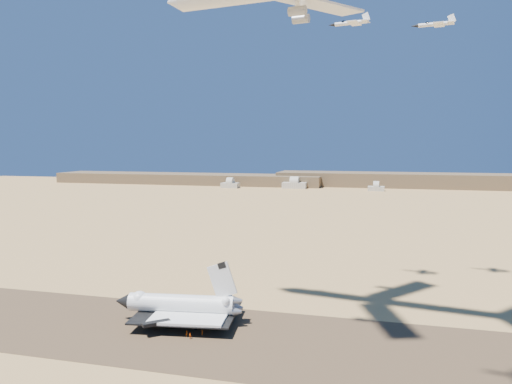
% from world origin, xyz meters
% --- Properties ---
extents(ground, '(1200.00, 1200.00, 0.00)m').
position_xyz_m(ground, '(0.00, 0.00, 0.00)').
color(ground, tan).
rests_on(ground, ground).
extents(runway, '(600.00, 50.00, 0.06)m').
position_xyz_m(runway, '(0.00, 0.00, 0.03)').
color(runway, brown).
rests_on(runway, ground).
extents(ridgeline, '(960.00, 90.00, 18.00)m').
position_xyz_m(ridgeline, '(65.32, 527.31, 7.63)').
color(ridgeline, brown).
rests_on(ridgeline, ground).
extents(hangars, '(200.50, 29.50, 30.00)m').
position_xyz_m(hangars, '(-64.00, 478.43, 4.83)').
color(hangars, beige).
rests_on(hangars, ground).
extents(shuttle, '(40.23, 27.98, 19.76)m').
position_xyz_m(shuttle, '(-8.40, 7.99, 5.31)').
color(shuttle, white).
rests_on(shuttle, runway).
extents(crew_a, '(0.44, 0.64, 1.71)m').
position_xyz_m(crew_a, '(1.98, -0.39, 0.91)').
color(crew_a, '#D5530C').
rests_on(crew_a, runway).
extents(crew_b, '(0.84, 1.03, 1.84)m').
position_xyz_m(crew_b, '(-1.97, -2.26, 0.98)').
color(crew_b, '#D5530C').
rests_on(crew_b, runway).
extents(crew_c, '(1.15, 1.08, 1.78)m').
position_xyz_m(crew_c, '(-0.46, -3.51, 0.95)').
color(crew_c, '#D5530C').
rests_on(crew_c, runway).
extents(chase_jet_c, '(15.52, 8.81, 3.91)m').
position_xyz_m(chase_jet_c, '(38.07, 59.67, 99.48)').
color(chase_jet_c, white).
extents(chase_jet_d, '(15.87, 8.84, 3.97)m').
position_xyz_m(chase_jet_d, '(68.31, 71.00, 99.78)').
color(chase_jet_d, white).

